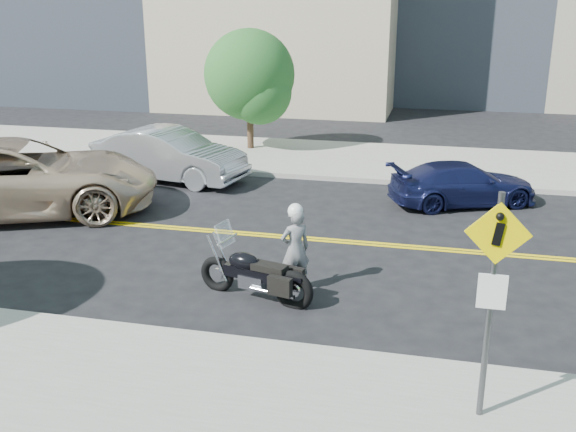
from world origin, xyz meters
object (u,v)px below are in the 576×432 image
(motorcycle, at_px, (255,264))
(parked_car_silver, at_px, (169,155))
(pedestrian_sign, at_px, (492,286))
(motorcyclist, at_px, (295,247))
(parked_car_blue, at_px, (463,184))
(suv, at_px, (19,177))

(motorcycle, distance_m, parked_car_silver, 8.73)
(pedestrian_sign, xyz_separation_m, parked_car_silver, (-8.59, 10.35, -1.19))
(motorcyclist, distance_m, motorcycle, 0.85)
(parked_car_silver, height_order, parked_car_blue, parked_car_silver)
(parked_car_silver, distance_m, parked_car_blue, 8.50)
(motorcycle, xyz_separation_m, parked_car_silver, (-4.73, 7.34, 0.09))
(pedestrian_sign, bearing_deg, parked_car_blue, 90.68)
(pedestrian_sign, distance_m, parked_car_blue, 9.93)
(motorcycle, height_order, suv, suv)
(parked_car_silver, bearing_deg, parked_car_blue, -82.54)
(parked_car_blue, bearing_deg, parked_car_silver, 62.64)
(motorcyclist, distance_m, suv, 8.28)
(pedestrian_sign, distance_m, suv, 12.82)
(motorcyclist, relative_size, motorcycle, 0.75)
(pedestrian_sign, relative_size, motorcyclist, 1.77)
(suv, height_order, parked_car_blue, suv)
(suv, xyz_separation_m, parked_car_silver, (2.41, 3.85, -0.17))
(parked_car_blue, bearing_deg, suv, 83.18)
(motorcyclist, height_order, suv, suv)
(pedestrian_sign, relative_size, parked_car_silver, 0.64)
(motorcyclist, height_order, motorcycle, motorcyclist)
(motorcyclist, bearing_deg, motorcycle, 7.14)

